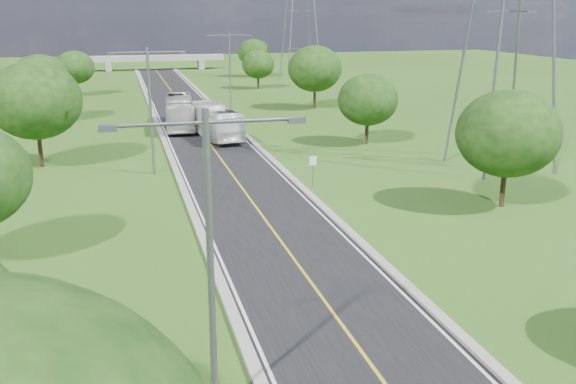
% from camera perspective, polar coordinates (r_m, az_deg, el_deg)
% --- Properties ---
extents(ground, '(260.00, 260.00, 0.00)m').
position_cam_1_polar(ground, '(67.83, -7.48, 4.93)').
color(ground, '#315116').
rests_on(ground, ground).
extents(road, '(8.00, 150.00, 0.06)m').
position_cam_1_polar(road, '(73.69, -8.10, 5.80)').
color(road, black).
rests_on(road, ground).
extents(curb_left, '(0.50, 150.00, 0.22)m').
position_cam_1_polar(curb_left, '(73.31, -11.42, 5.66)').
color(curb_left, gray).
rests_on(curb_left, ground).
extents(curb_right, '(0.50, 150.00, 0.22)m').
position_cam_1_polar(curb_right, '(74.27, -4.83, 6.04)').
color(curb_right, gray).
rests_on(curb_right, ground).
extents(speed_limit_sign, '(0.55, 0.09, 2.40)m').
position_cam_1_polar(speed_limit_sign, '(47.44, 2.23, 2.33)').
color(speed_limit_sign, slate).
rests_on(speed_limit_sign, ground).
extents(overpass, '(30.00, 3.00, 3.20)m').
position_cam_1_polar(overpass, '(146.71, -11.73, 11.51)').
color(overpass, gray).
rests_on(overpass, ground).
extents(streetlight_near_left, '(5.90, 0.25, 10.00)m').
position_cam_1_polar(streetlight_near_left, '(19.46, -6.97, -4.51)').
color(streetlight_near_left, slate).
rests_on(streetlight_near_left, ground).
extents(streetlight_mid_left, '(5.90, 0.25, 10.00)m').
position_cam_1_polar(streetlight_mid_left, '(51.61, -12.17, 8.00)').
color(streetlight_mid_left, slate).
rests_on(streetlight_mid_left, ground).
extents(streetlight_far_right, '(5.90, 0.25, 10.00)m').
position_cam_1_polar(streetlight_far_right, '(85.59, -5.19, 11.27)').
color(streetlight_far_right, slate).
rests_on(streetlight_far_right, ground).
extents(power_tower_far, '(9.00, 6.40, 28.00)m').
position_cam_1_polar(power_tower_far, '(125.89, 1.09, 16.44)').
color(power_tower_far, slate).
rests_on(power_tower_far, ground).
extents(tree_lc, '(7.56, 7.56, 8.79)m').
position_cam_1_polar(tree_lc, '(56.95, -21.57, 7.58)').
color(tree_lc, black).
rests_on(tree_lc, ground).
extents(tree_ld, '(6.72, 6.72, 7.82)m').
position_cam_1_polar(tree_ld, '(80.95, -21.14, 9.32)').
color(tree_ld, black).
rests_on(tree_ld, ground).
extents(tree_le, '(5.88, 5.88, 6.84)m').
position_cam_1_polar(tree_le, '(104.63, -18.43, 10.47)').
color(tree_le, black).
rests_on(tree_le, ground).
extents(tree_rb, '(6.72, 6.72, 7.82)m').
position_cam_1_polar(tree_rb, '(44.23, 18.97, 4.93)').
color(tree_rb, black).
rests_on(tree_rb, ground).
extents(tree_rc, '(5.88, 5.88, 6.84)m').
position_cam_1_polar(tree_rc, '(63.18, 7.11, 8.13)').
color(tree_rc, black).
rests_on(tree_rc, ground).
extents(tree_rd, '(7.14, 7.14, 8.30)m').
position_cam_1_polar(tree_rd, '(86.25, 2.40, 10.90)').
color(tree_rd, black).
rests_on(tree_rd, ground).
extents(tree_re, '(5.46, 5.46, 6.35)m').
position_cam_1_polar(tree_re, '(108.89, -2.68, 11.26)').
color(tree_re, black).
rests_on(tree_re, ground).
extents(tree_rf, '(6.30, 6.30, 7.33)m').
position_cam_1_polar(tree_rf, '(129.08, -3.05, 12.25)').
color(tree_rf, black).
rests_on(tree_rf, ground).
extents(bus_outbound, '(4.44, 12.17, 3.31)m').
position_cam_1_polar(bus_outbound, '(66.71, -6.61, 6.28)').
color(bus_outbound, white).
rests_on(bus_outbound, road).
extents(bus_inbound, '(3.88, 12.56, 3.44)m').
position_cam_1_polar(bus_inbound, '(72.93, -9.62, 7.03)').
color(bus_inbound, beige).
rests_on(bus_inbound, road).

